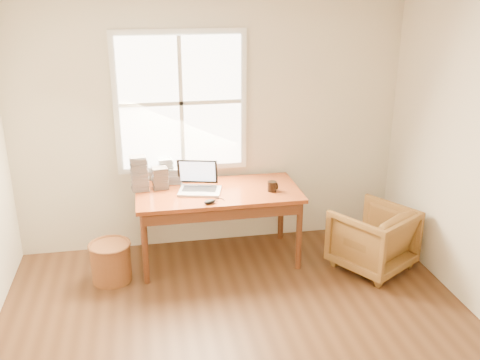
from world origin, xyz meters
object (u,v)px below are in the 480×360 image
Objects in this scene: cd_stack_a at (166,171)px; coffee_mug at (272,186)px; wicker_stool at (111,262)px; armchair at (372,238)px; laptop at (199,178)px; desk at (218,192)px.

coffee_mug is at bearing -23.07° from cd_stack_a.
wicker_stool is 1.05m from cd_stack_a.
cd_stack_a is at bearing -52.75° from armchair.
laptop is at bearing -46.44° from cd_stack_a.
coffee_mug reaches higher than armchair.
laptop is 0.71m from coffee_mug.
coffee_mug reaches higher than desk.
cd_stack_a reaches higher than desk.
armchair is at bearing -0.69° from laptop.
laptop is at bearing -165.09° from coffee_mug.
coffee_mug is (0.70, -0.11, -0.10)m from laptop.
armchair is (1.46, -0.45, -0.42)m from desk.
coffee_mug is (1.58, 0.11, 0.61)m from wicker_stool.
wicker_stool is at bearing -151.74° from laptop.
desk is at bearing -32.70° from cd_stack_a.
cd_stack_a is (0.58, 0.54, 0.69)m from wicker_stool.
armchair is at bearing 3.95° from coffee_mug.
wicker_stool is (-2.52, 0.22, -0.13)m from armchair.
armchair is at bearing -21.39° from cd_stack_a.
armchair is at bearing -17.13° from desk.
laptop reaches higher than wicker_stool.
coffee_mug is (-0.94, 0.33, 0.49)m from armchair.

